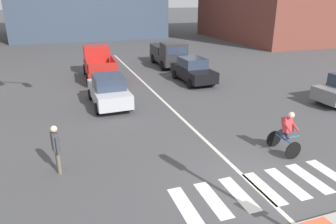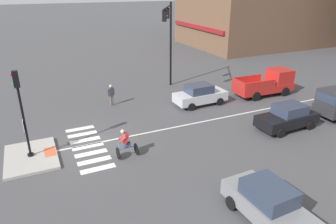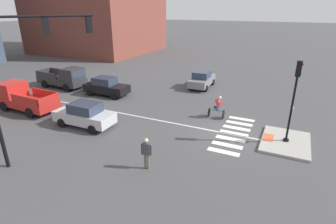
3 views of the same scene
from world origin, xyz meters
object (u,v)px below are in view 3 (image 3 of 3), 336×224
(car_black_eastbound_far, at_px, (106,86))
(cyclist, at_px, (218,106))
(traffic_light_mast, at_px, (22,63))
(pedestrian_at_curb_left, at_px, (146,151))
(signal_pole, at_px, (294,95))
(car_silver_westbound_far, at_px, (85,115))
(pickup_truck_red_westbound_distant, at_px, (23,98))
(car_grey_cross_right, at_px, (202,79))
(pickup_truck_charcoal_eastbound_distant, at_px, (65,78))

(car_black_eastbound_far, height_order, cyclist, cyclist)
(car_black_eastbound_far, bearing_deg, traffic_light_mast, -160.74)
(car_black_eastbound_far, height_order, pedestrian_at_curb_left, pedestrian_at_curb_left)
(signal_pole, bearing_deg, car_silver_westbound_far, 104.25)
(car_silver_westbound_far, relative_size, pedestrian_at_curb_left, 2.48)
(cyclist, bearing_deg, pickup_truck_red_westbound_distant, 109.08)
(car_black_eastbound_far, relative_size, pickup_truck_red_westbound_distant, 0.80)
(pedestrian_at_curb_left, bearing_deg, car_silver_westbound_far, 66.84)
(signal_pole, xyz_separation_m, traffic_light_mast, (-7.41, 11.73, 2.08))
(pickup_truck_red_westbound_distant, xyz_separation_m, pedestrian_at_curb_left, (-3.03, -12.75, 0.00))
(car_grey_cross_right, bearing_deg, signal_pole, -137.71)
(car_grey_cross_right, distance_m, pickup_truck_charcoal_eastbound_distant, 13.59)
(signal_pole, bearing_deg, pickup_truck_charcoal_eastbound_distant, 81.32)
(traffic_light_mast, bearing_deg, car_black_eastbound_far, 19.26)
(pickup_truck_red_westbound_distant, bearing_deg, pickup_truck_charcoal_eastbound_distant, 15.65)
(car_black_eastbound_far, distance_m, cyclist, 10.64)
(car_black_eastbound_far, relative_size, pedestrian_at_curb_left, 2.48)
(car_silver_westbound_far, height_order, cyclist, cyclist)
(pickup_truck_charcoal_eastbound_distant, bearing_deg, traffic_light_mast, -140.22)
(car_silver_westbound_far, relative_size, car_black_eastbound_far, 1.00)
(pickup_truck_charcoal_eastbound_distant, bearing_deg, signal_pole, -98.68)
(traffic_light_mast, bearing_deg, car_silver_westbound_far, 8.97)
(car_silver_westbound_far, distance_m, car_grey_cross_right, 12.97)
(signal_pole, relative_size, pedestrian_at_curb_left, 2.83)
(car_black_eastbound_far, distance_m, pickup_truck_charcoal_eastbound_distant, 5.15)
(traffic_light_mast, relative_size, car_grey_cross_right, 1.77)
(car_grey_cross_right, xyz_separation_m, car_black_eastbound_far, (-6.19, 7.02, 0.00))
(cyclist, xyz_separation_m, pedestrian_at_curb_left, (-7.90, 1.34, 0.11))
(car_silver_westbound_far, xyz_separation_m, pickup_truck_red_westbound_distant, (0.33, 6.44, 0.17))
(signal_pole, xyz_separation_m, car_silver_westbound_far, (-3.15, 12.40, -2.18))
(signal_pole, relative_size, car_black_eastbound_far, 1.14)
(signal_pole, distance_m, cyclist, 5.60)
(pickup_truck_charcoal_eastbound_distant, distance_m, pedestrian_at_curb_left, 16.98)
(traffic_light_mast, xyz_separation_m, car_silver_westbound_far, (4.26, 0.67, -4.26))
(cyclist, height_order, pedestrian_at_curb_left, cyclist)
(pickup_truck_red_westbound_distant, distance_m, pickup_truck_charcoal_eastbound_distant, 6.18)
(traffic_light_mast, xyz_separation_m, pickup_truck_charcoal_eastbound_distant, (10.54, 8.78, -4.09))
(pickup_truck_charcoal_eastbound_distant, distance_m, cyclist, 15.79)
(cyclist, bearing_deg, signal_pole, -113.33)
(traffic_light_mast, relative_size, pickup_truck_red_westbound_distant, 1.43)
(signal_pole, height_order, cyclist, signal_pole)
(car_silver_westbound_far, bearing_deg, pedestrian_at_curb_left, -113.16)
(traffic_light_mast, relative_size, cyclist, 4.38)
(car_silver_westbound_far, bearing_deg, pickup_truck_red_westbound_distant, 87.07)
(traffic_light_mast, distance_m, pickup_truck_charcoal_eastbound_distant, 14.32)
(cyclist, bearing_deg, car_silver_westbound_far, 124.23)
(pickup_truck_charcoal_eastbound_distant, bearing_deg, pickup_truck_red_westbound_distant, -164.35)
(signal_pole, xyz_separation_m, car_black_eastbound_far, (2.98, 15.36, -2.18))
(pedestrian_at_curb_left, bearing_deg, signal_pole, -46.19)
(pickup_truck_red_westbound_distant, bearing_deg, traffic_light_mast, -122.85)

